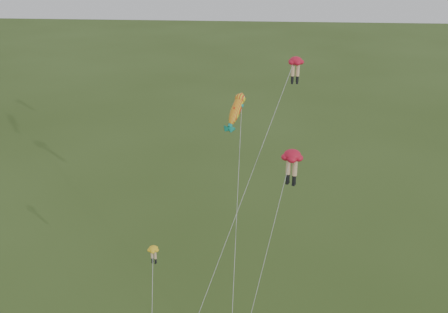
{
  "coord_description": "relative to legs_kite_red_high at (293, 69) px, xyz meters",
  "views": [
    {
      "loc": [
        2.82,
        -27.77,
        28.73
      ],
      "look_at": [
        0.42,
        6.0,
        13.38
      ],
      "focal_mm": 40.0,
      "sensor_mm": 36.0,
      "label": 1
    }
  ],
  "objects": [
    {
      "name": "legs_kite_red_high",
      "position": [
        0.0,
        0.0,
        0.0
      ],
      "size": [
        8.77,
        14.22,
        19.48
      ],
      "rotation": [
        0.0,
        0.0,
        -0.03
      ],
      "color": "red",
      "rests_on": "ground"
    },
    {
      "name": "legs_kite_red_mid",
      "position": [
        -0.27,
        -7.34,
        -4.8
      ],
      "size": [
        4.76,
        8.31,
        14.52
      ],
      "rotation": [
        0.0,
        0.0,
        -0.41
      ],
      "color": "red",
      "rests_on": "ground"
    },
    {
      "name": "fish_kite",
      "position": [
        -4.5,
        -2.2,
        -2.93
      ],
      "size": [
        1.91,
        12.71,
        17.09
      ],
      "rotation": [
        0.76,
        0.0,
        -0.4
      ],
      "color": "yellow",
      "rests_on": "ground"
    },
    {
      "name": "legs_kite_yellow",
      "position": [
        -10.15,
        -10.17,
        -11.74
      ],
      "size": [
        1.37,
        7.1,
        7.57
      ],
      "rotation": [
        0.0,
        0.0,
        -0.27
      ],
      "color": "yellow",
      "rests_on": "ground"
    }
  ]
}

